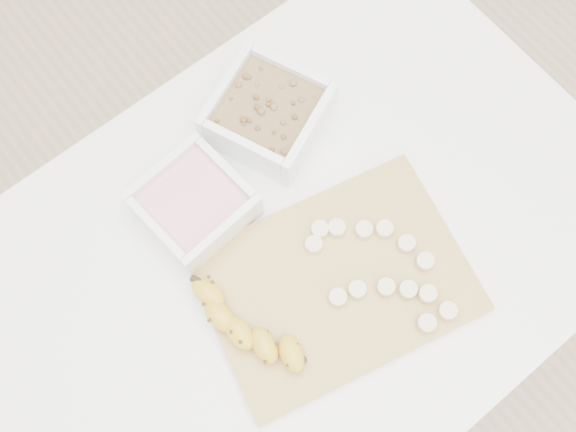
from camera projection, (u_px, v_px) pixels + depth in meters
ground at (295, 323)px, 1.67m from camera, size 3.50×3.50×0.00m
table at (299, 260)px, 1.05m from camera, size 1.00×0.70×0.75m
bowl_yogurt at (194, 204)px, 0.94m from camera, size 0.16×0.16×0.07m
bowl_granola at (268, 114)px, 0.99m from camera, size 0.21×0.21×0.07m
cutting_board at (336, 282)px, 0.93m from camera, size 0.42×0.34×0.01m
banana at (249, 329)px, 0.89m from camera, size 0.06×0.19×0.03m
banana_slices at (381, 268)px, 0.92m from camera, size 0.16×0.23×0.02m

